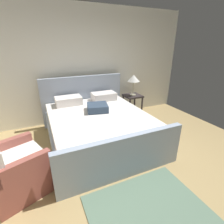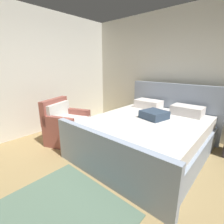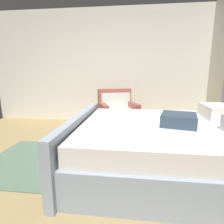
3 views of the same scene
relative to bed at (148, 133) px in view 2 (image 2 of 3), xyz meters
name	(u,v)px [view 2 (image 2 of 3)]	position (x,y,z in m)	size (l,w,h in m)	color
ground_plane	(104,202)	(0.24, -1.41, -0.35)	(5.27, 5.32, 0.02)	#A28857
wall_back	(191,74)	(0.24, 1.31, 1.03)	(5.39, 0.12, 2.75)	silver
wall_side_left	(7,74)	(-2.46, -1.41, 1.03)	(0.12, 5.44, 2.75)	silver
bed	(148,133)	(0.00, 0.00, 0.00)	(2.01, 2.32, 1.17)	#94A2B7
armchair	(67,126)	(-1.45, -0.79, 0.00)	(0.94, 0.93, 0.90)	#954E43
area_rug	(58,215)	(0.00, -1.89, -0.34)	(1.41, 1.25, 0.01)	#58725E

